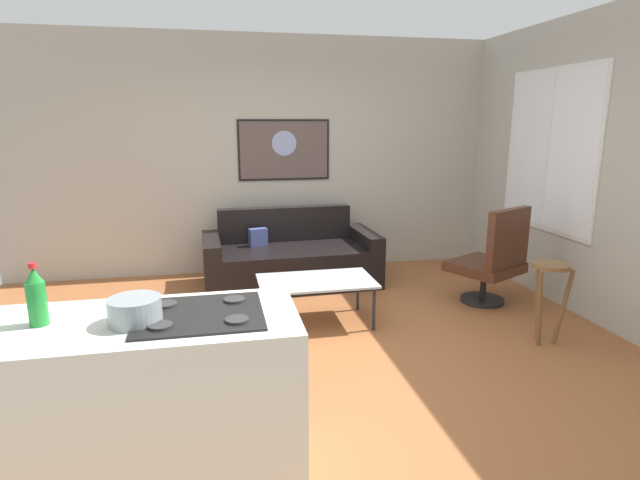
{
  "coord_description": "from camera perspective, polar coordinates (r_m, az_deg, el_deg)",
  "views": [
    {
      "loc": [
        -0.77,
        -3.76,
        1.81
      ],
      "look_at": [
        0.2,
        0.9,
        0.7
      ],
      "focal_mm": 28.56,
      "sensor_mm": 36.0,
      "label": 1
    }
  ],
  "objects": [
    {
      "name": "soda_bottle",
      "position": [
        2.65,
        -29.19,
        -5.63
      ],
      "size": [
        0.09,
        0.09,
        0.29
      ],
      "color": "#218531",
      "rests_on": "kitchen_counter"
    },
    {
      "name": "back_wall",
      "position": [
        6.24,
        -4.7,
        9.33
      ],
      "size": [
        6.4,
        0.05,
        2.8
      ],
      "primitive_type": "cube",
      "color": "#B3AC9F",
      "rests_on": "ground"
    },
    {
      "name": "armchair",
      "position": [
        5.36,
        18.83,
        -2.13
      ],
      "size": [
        0.82,
        0.81,
        1.0
      ],
      "color": "black",
      "rests_on": "ground"
    },
    {
      "name": "coffee_table",
      "position": [
        4.61,
        -0.44,
        -4.86
      ],
      "size": [
        1.04,
        0.61,
        0.42
      ],
      "color": "silver",
      "rests_on": "ground"
    },
    {
      "name": "ground",
      "position": [
        4.25,
        -0.16,
        -12.38
      ],
      "size": [
        6.4,
        6.4,
        0.04
      ],
      "primitive_type": "cube",
      "color": "#9B5A32"
    },
    {
      "name": "right_wall",
      "position": [
        5.3,
        28.32,
        7.15
      ],
      "size": [
        0.05,
        6.4,
        2.8
      ],
      "primitive_type": "cube",
      "color": "#B0ADA1",
      "rests_on": "ground"
    },
    {
      "name": "window",
      "position": [
        5.75,
        24.32,
        9.1
      ],
      "size": [
        0.03,
        1.45,
        1.64
      ],
      "color": "silver"
    },
    {
      "name": "wall_painting",
      "position": [
        6.2,
        -4.05,
        10.04
      ],
      "size": [
        1.1,
        0.03,
        0.72
      ],
      "color": "black"
    },
    {
      "name": "couch",
      "position": [
        5.81,
        -3.37,
        -2.19
      ],
      "size": [
        1.96,
        0.98,
        0.83
      ],
      "color": "black",
      "rests_on": "ground"
    },
    {
      "name": "mixing_bowl",
      "position": [
        2.51,
        -20.03,
        -7.49
      ],
      "size": [
        0.24,
        0.24,
        0.12
      ],
      "color": "gray",
      "rests_on": "kitchen_counter"
    },
    {
      "name": "bar_stool",
      "position": [
        4.58,
        24.28,
        -4.51
      ],
      "size": [
        0.34,
        0.33,
        0.69
      ],
      "color": "brown",
      "rests_on": "ground"
    },
    {
      "name": "kitchen_counter",
      "position": [
        2.76,
        -18.47,
        -17.1
      ],
      "size": [
        1.46,
        0.68,
        0.92
      ],
      "color": "white",
      "rests_on": "ground"
    }
  ]
}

